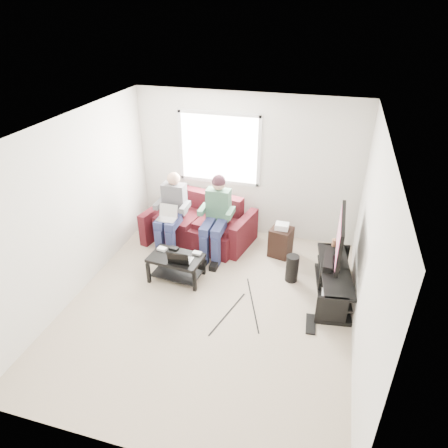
# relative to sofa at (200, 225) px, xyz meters

# --- Properties ---
(floor) EXTENTS (4.50, 4.50, 0.00)m
(floor) POSITION_rel_sofa_xyz_m (0.71, -1.69, -0.32)
(floor) COLOR #B6A68D
(floor) RESTS_ON ground
(ceiling) EXTENTS (4.50, 4.50, 0.00)m
(ceiling) POSITION_rel_sofa_xyz_m (0.71, -1.69, 2.28)
(ceiling) COLOR white
(ceiling) RESTS_ON wall_back
(wall_back) EXTENTS (4.50, 0.00, 4.50)m
(wall_back) POSITION_rel_sofa_xyz_m (0.71, 0.56, 0.98)
(wall_back) COLOR silver
(wall_back) RESTS_ON floor
(wall_front) EXTENTS (4.50, 0.00, 4.50)m
(wall_front) POSITION_rel_sofa_xyz_m (0.71, -3.94, 0.98)
(wall_front) COLOR silver
(wall_front) RESTS_ON floor
(wall_left) EXTENTS (0.00, 4.50, 4.50)m
(wall_left) POSITION_rel_sofa_xyz_m (-1.29, -1.69, 0.98)
(wall_left) COLOR silver
(wall_left) RESTS_ON floor
(wall_right) EXTENTS (0.00, 4.50, 4.50)m
(wall_right) POSITION_rel_sofa_xyz_m (2.71, -1.69, 0.98)
(wall_right) COLOR silver
(wall_right) RESTS_ON floor
(window) EXTENTS (1.48, 0.04, 1.28)m
(window) POSITION_rel_sofa_xyz_m (0.21, 0.55, 1.28)
(window) COLOR white
(window) RESTS_ON wall_back
(sofa) EXTENTS (1.99, 1.16, 0.85)m
(sofa) POSITION_rel_sofa_xyz_m (0.00, 0.00, 0.00)
(sofa) COLOR #421011
(sofa) RESTS_ON floor
(person_left) EXTENTS (0.40, 0.71, 1.35)m
(person_left) POSITION_rel_sofa_xyz_m (-0.40, -0.32, 0.43)
(person_left) COLOR navy
(person_left) RESTS_ON sofa
(person_right) EXTENTS (0.40, 0.71, 1.40)m
(person_right) POSITION_rel_sofa_xyz_m (0.40, -0.30, 0.49)
(person_right) COLOR navy
(person_right) RESTS_ON sofa
(laptop_silver) EXTENTS (0.36, 0.28, 0.24)m
(laptop_silver) POSITION_rel_sofa_xyz_m (-0.40, -0.53, 0.40)
(laptop_silver) COLOR silver
(laptop_silver) RESTS_ON person_left
(coffee_table) EXTENTS (0.87, 0.58, 0.41)m
(coffee_table) POSITION_rel_sofa_xyz_m (0.01, -1.20, -0.02)
(coffee_table) COLOR black
(coffee_table) RESTS_ON floor
(laptop_black) EXTENTS (0.37, 0.28, 0.24)m
(laptop_black) POSITION_rel_sofa_xyz_m (0.13, -1.28, 0.21)
(laptop_black) COLOR black
(laptop_black) RESTS_ON coffee_table
(controller_a) EXTENTS (0.15, 0.11, 0.04)m
(controller_a) POSITION_rel_sofa_xyz_m (-0.27, -1.08, 0.11)
(controller_a) COLOR silver
(controller_a) RESTS_ON coffee_table
(controller_b) EXTENTS (0.15, 0.11, 0.04)m
(controller_b) POSITION_rel_sofa_xyz_m (-0.09, -1.02, 0.11)
(controller_b) COLOR black
(controller_b) RESTS_ON coffee_table
(controller_c) EXTENTS (0.15, 0.10, 0.04)m
(controller_c) POSITION_rel_sofa_xyz_m (0.31, -1.05, 0.11)
(controller_c) COLOR gray
(controller_c) RESTS_ON coffee_table
(tv_stand) EXTENTS (0.61, 1.45, 0.46)m
(tv_stand) POSITION_rel_sofa_xyz_m (2.41, -0.93, -0.11)
(tv_stand) COLOR black
(tv_stand) RESTS_ON floor
(tv) EXTENTS (0.12, 1.10, 0.81)m
(tv) POSITION_rel_sofa_xyz_m (2.40, -0.83, 0.61)
(tv) COLOR black
(tv) RESTS_ON tv_stand
(soundbar) EXTENTS (0.12, 0.50, 0.10)m
(soundbar) POSITION_rel_sofa_xyz_m (2.29, -0.83, 0.20)
(soundbar) COLOR black
(soundbar) RESTS_ON tv_stand
(drink_cup) EXTENTS (0.08, 0.08, 0.12)m
(drink_cup) POSITION_rel_sofa_xyz_m (2.36, -0.30, 0.21)
(drink_cup) COLOR #9A6142
(drink_cup) RESTS_ON tv_stand
(console_white) EXTENTS (0.30, 0.22, 0.06)m
(console_white) POSITION_rel_sofa_xyz_m (2.41, -1.33, -0.04)
(console_white) COLOR silver
(console_white) RESTS_ON tv_stand
(console_grey) EXTENTS (0.34, 0.26, 0.08)m
(console_grey) POSITION_rel_sofa_xyz_m (2.41, -0.63, -0.03)
(console_grey) COLOR gray
(console_grey) RESTS_ON tv_stand
(console_black) EXTENTS (0.38, 0.30, 0.07)m
(console_black) POSITION_rel_sofa_xyz_m (2.41, -0.98, -0.03)
(console_black) COLOR black
(console_black) RESTS_ON tv_stand
(subwoofer) EXTENTS (0.20, 0.20, 0.45)m
(subwoofer) POSITION_rel_sofa_xyz_m (1.77, -0.75, -0.09)
(subwoofer) COLOR black
(subwoofer) RESTS_ON floor
(keyboard_floor) EXTENTS (0.16, 0.41, 0.02)m
(keyboard_floor) POSITION_rel_sofa_xyz_m (2.16, -1.68, -0.31)
(keyboard_floor) COLOR black
(keyboard_floor) RESTS_ON floor
(end_table) EXTENTS (0.35, 0.35, 0.62)m
(end_table) POSITION_rel_sofa_xyz_m (1.49, -0.08, -0.04)
(end_table) COLOR black
(end_table) RESTS_ON floor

